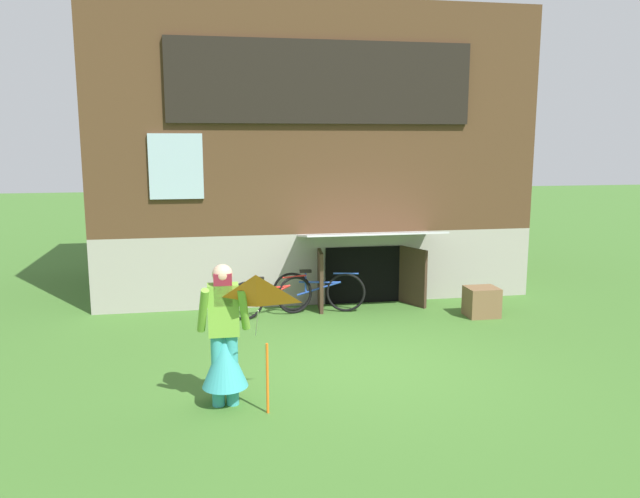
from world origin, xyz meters
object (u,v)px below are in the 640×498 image
(person, at_px, (224,347))
(kite, at_px, (256,307))
(bicycle_red, at_px, (270,297))
(bicycle_blue, at_px, (319,291))
(wooden_crate, at_px, (482,302))

(person, height_order, kite, person)
(bicycle_red, bearing_deg, kite, -114.49)
(kite, height_order, bicycle_red, kite)
(person, bearing_deg, bicycle_red, 82.33)
(bicycle_blue, relative_size, bicycle_red, 1.06)
(bicycle_red, xyz_separation_m, wooden_crate, (3.55, -0.60, -0.09))
(kite, xyz_separation_m, bicycle_blue, (1.41, 4.18, -0.90))
(kite, distance_m, wooden_crate, 5.40)
(person, height_order, bicycle_red, person)
(person, height_order, bicycle_blue, person)
(kite, bearing_deg, bicycle_blue, 71.43)
(kite, bearing_deg, bicycle_red, 82.33)
(person, distance_m, bicycle_red, 3.63)
(bicycle_blue, xyz_separation_m, bicycle_red, (-0.87, -0.19, -0.01))
(kite, relative_size, wooden_crate, 2.85)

